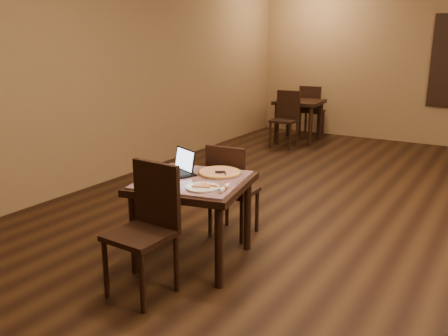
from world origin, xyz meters
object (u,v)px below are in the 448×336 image
Objects in this scene: pizza_pan at (220,174)px; other_table_b at (299,107)px; other_table_b_chair_near at (286,116)px; other_table_b_chair_far at (311,108)px; laptop at (181,167)px; chair_main_near at (148,221)px; chair_main_far at (230,186)px; tiled_table at (193,190)px.

pizza_pan is 5.29m from other_table_b.
pizza_pan is 4.72m from other_table_b_chair_near.
other_table_b is at bearing 84.72° from other_table_b_chair_far.
other_table_b_chair_near is at bearing 126.10° from laptop.
other_table_b_chair_near is (-1.40, 4.50, -0.19)m from pizza_pan.
laptop is 4.77m from other_table_b_chair_near.
pizza_pan is 0.40× the size of other_table_b.
pizza_pan is at bearing -79.35° from other_table_b.
other_table_b_chair_near reaches higher than other_table_b.
chair_main_near is 1.00× the size of other_table_b_chair_far.
chair_main_far is at bearing -77.35° from other_table_b_chair_near.
chair_main_far reaches higher than tiled_table.
other_table_b_chair_far reaches higher than other_table_b.
chair_main_far reaches higher than other_table_b.
chair_main_near is 1.00× the size of other_table_b_chair_near.
other_table_b_chair_near is at bearing 93.29° from tiled_table.
other_table_b_chair_far is at bearing 84.72° from other_table_b.
pizza_pan is at bearing 51.66° from tiled_table.
chair_main_near is 1.13× the size of other_table_b.
chair_main_near reaches higher than other_table_b_chair_far.
chair_main_far is at bearing 91.54° from laptop.
chair_main_far is 1.05× the size of other_table_b.
pizza_pan is (0.12, 0.85, 0.19)m from chair_main_near.
other_table_b_chair_far is at bearing 84.72° from other_table_b_chair_near.
other_table_b is at bearing 124.59° from laptop.
tiled_table is 1.20× the size of other_table_b.
chair_main_near is 2.78× the size of laptop.
chair_main_near is at bearing 96.36° from other_table_b_chair_far.
tiled_table is 1.06× the size of other_table_b_chair_near.
tiled_table is 1.06× the size of chair_main_near.
other_table_b_chair_near reaches higher than chair_main_far.
laptop is 0.35m from pizza_pan.
laptop is (-0.20, 0.71, 0.24)m from chair_main_near.
other_table_b is (-1.27, 5.95, 0.08)m from chair_main_near.
laptop reaches higher than pizza_pan.
other_table_b_chair_near is at bearing 105.99° from chair_main_near.
other_table_b_chair_far is (0.01, 0.60, -0.08)m from other_table_b.
other_table_b is at bearing -77.68° from chair_main_far.
chair_main_near is 2.79× the size of pizza_pan.
tiled_table is at bearing -3.34° from laptop.
chair_main_far is 0.46m from pizza_pan.
tiled_table is 2.97× the size of pizza_pan.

